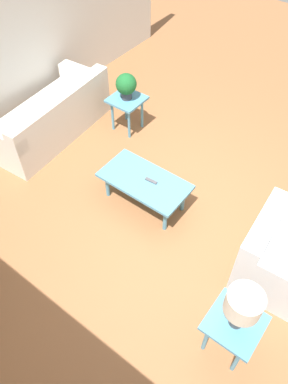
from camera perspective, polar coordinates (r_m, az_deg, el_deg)
ground_plane at (r=4.82m, az=4.23°, el=-2.86°), size 14.00×14.00×0.00m
sofa at (r=5.87m, az=-14.01°, el=10.90°), size 0.99×2.01×0.77m
armchair at (r=4.28m, az=20.53°, el=-9.65°), size 0.95×0.97×0.81m
coffee_table at (r=4.62m, az=0.09°, el=1.49°), size 1.11×0.59×0.42m
side_table_plant at (r=5.72m, az=-2.62°, el=13.29°), size 0.48×0.48×0.55m
side_table_lamp at (r=3.65m, az=13.47°, el=-19.31°), size 0.48×0.48×0.55m
potted_plant at (r=5.55m, az=-2.73°, el=15.98°), size 0.30×0.30×0.39m
table_lamp at (r=3.26m, az=14.86°, el=-16.39°), size 0.31×0.31×0.49m
remote_control at (r=4.56m, az=1.10°, el=1.72°), size 0.16×0.05×0.02m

